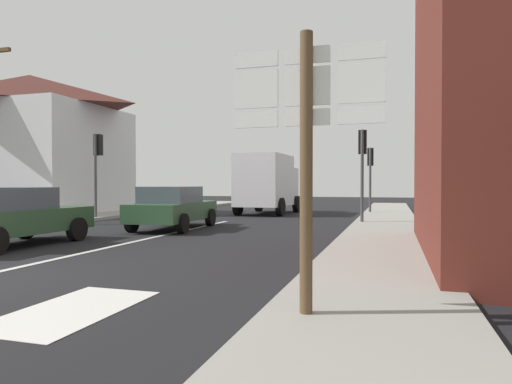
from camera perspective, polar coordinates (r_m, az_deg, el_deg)
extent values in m
plane|color=black|center=(17.07, -6.16, -4.23)|extent=(80.00, 80.00, 0.00)
cube|color=gray|center=(13.73, 15.83, -5.24)|extent=(2.35, 44.00, 0.14)
cube|color=gray|center=(18.94, -26.86, -3.60)|extent=(2.35, 44.00, 0.14)
cube|color=silver|center=(13.49, -12.84, -5.61)|extent=(0.16, 12.00, 0.01)
cube|color=silver|center=(6.18, -22.11, -13.55)|extent=(1.20, 2.20, 0.01)
cube|color=silver|center=(26.79, -26.54, 3.45)|extent=(8.61, 6.64, 5.50)
pyramid|color=#4C231E|center=(27.20, -26.60, 11.17)|extent=(9.04, 6.97, 1.81)
cube|color=silver|center=(29.76, -21.32, -1.40)|extent=(5.16, 1.20, 0.70)
cube|color=#2D5133|center=(12.91, -28.39, -3.26)|extent=(1.75, 4.20, 0.60)
cube|color=#47515B|center=(12.71, -29.21, -0.74)|extent=(1.55, 2.10, 0.55)
cylinder|color=black|center=(14.50, -27.02, -3.98)|extent=(0.22, 0.64, 0.64)
cylinder|color=black|center=(13.36, -21.59, -4.37)|extent=(0.22, 0.64, 0.64)
cube|color=#2D5133|center=(15.97, -10.29, -2.37)|extent=(2.03, 4.31, 0.60)
cube|color=#47515B|center=(15.72, -10.66, -0.32)|extent=(1.69, 2.20, 0.55)
cylinder|color=black|center=(17.58, -11.17, -3.05)|extent=(0.26, 0.65, 0.64)
cylinder|color=black|center=(16.94, -5.75, -3.18)|extent=(0.26, 0.65, 0.64)
cylinder|color=black|center=(15.16, -15.36, -3.70)|extent=(0.26, 0.65, 0.64)
cylinder|color=black|center=(14.42, -9.21, -3.92)|extent=(0.26, 0.65, 0.64)
cube|color=silver|center=(23.12, 1.09, 1.48)|extent=(2.29, 3.75, 2.60)
cube|color=silver|center=(25.52, 2.75, 0.76)|extent=(2.12, 1.35, 2.00)
cube|color=#47515B|center=(25.58, 2.78, 2.55)|extent=(1.76, 0.14, 0.70)
cylinder|color=black|center=(25.81, 0.36, -1.46)|extent=(0.30, 0.91, 0.90)
cylinder|color=black|center=(25.22, 5.12, -1.52)|extent=(0.30, 0.91, 0.90)
cylinder|color=black|center=(22.60, -2.29, -1.81)|extent=(0.30, 0.91, 0.90)
cylinder|color=black|center=(21.93, 3.10, -1.89)|extent=(0.30, 0.91, 0.90)
cylinder|color=brown|center=(4.96, 6.33, 1.58)|extent=(0.14, 0.14, 3.20)
cube|color=white|center=(5.33, 0.07, 16.34)|extent=(0.50, 0.03, 0.18)
cube|color=black|center=(5.35, 0.13, 16.29)|extent=(0.43, 0.01, 0.13)
cube|color=white|center=(5.25, 0.07, 12.76)|extent=(0.50, 0.03, 0.42)
cube|color=black|center=(5.27, 0.13, 12.72)|extent=(0.43, 0.01, 0.32)
cube|color=white|center=(5.19, 0.07, 9.09)|extent=(0.50, 0.03, 0.18)
cube|color=black|center=(5.21, 0.13, 9.06)|extent=(0.43, 0.01, 0.13)
cube|color=white|center=(5.20, 6.47, 16.73)|extent=(0.50, 0.03, 0.18)
cube|color=black|center=(5.22, 6.51, 16.68)|extent=(0.43, 0.01, 0.13)
cube|color=white|center=(5.12, 6.46, 13.07)|extent=(0.50, 0.03, 0.42)
cube|color=black|center=(5.14, 6.50, 13.02)|extent=(0.43, 0.01, 0.32)
cube|color=white|center=(5.06, 6.45, 9.30)|extent=(0.50, 0.03, 0.18)
cube|color=black|center=(5.08, 6.49, 9.27)|extent=(0.43, 0.01, 0.13)
cube|color=white|center=(5.13, 13.14, 16.93)|extent=(0.50, 0.03, 0.18)
cube|color=black|center=(5.15, 13.16, 16.87)|extent=(0.43, 0.01, 0.13)
cube|color=white|center=(5.05, 13.13, 13.22)|extent=(0.50, 0.03, 0.42)
cube|color=black|center=(5.07, 13.14, 13.17)|extent=(0.43, 0.01, 0.32)
cube|color=white|center=(4.99, 13.11, 9.40)|extent=(0.50, 0.03, 0.18)
cube|color=black|center=(5.01, 13.13, 9.37)|extent=(0.43, 0.01, 0.13)
cylinder|color=#47474C|center=(23.76, 14.16, 1.32)|extent=(0.12, 0.12, 3.40)
cube|color=black|center=(24.00, 14.20, 4.31)|extent=(0.30, 0.28, 0.90)
sphere|color=#360303|center=(24.16, 14.22, 4.93)|extent=(0.18, 0.18, 0.18)
sphere|color=#3C2303|center=(24.14, 14.21, 4.26)|extent=(0.18, 0.18, 0.18)
sphere|color=#0CA526|center=(24.13, 14.21, 3.60)|extent=(0.18, 0.18, 0.18)
cylinder|color=#47474C|center=(17.49, 13.20, 1.78)|extent=(0.12, 0.12, 3.60)
cube|color=black|center=(17.76, 13.26, 6.12)|extent=(0.30, 0.28, 0.90)
sphere|color=#360303|center=(17.92, 13.29, 6.94)|extent=(0.18, 0.18, 0.18)
sphere|color=#3C2303|center=(17.90, 13.29, 6.05)|extent=(0.18, 0.18, 0.18)
sphere|color=#0CA526|center=(17.87, 13.28, 5.16)|extent=(0.18, 0.18, 0.18)
cylinder|color=#47474C|center=(20.53, -19.55, 1.76)|extent=(0.12, 0.12, 3.70)
cube|color=black|center=(20.76, -19.24, 5.62)|extent=(0.30, 0.28, 0.90)
sphere|color=#360303|center=(20.90, -19.02, 6.33)|extent=(0.18, 0.18, 0.18)
sphere|color=#3C2303|center=(20.87, -19.01, 5.56)|extent=(0.18, 0.18, 0.18)
sphere|color=#0CA526|center=(20.85, -19.01, 4.80)|extent=(0.18, 0.18, 0.18)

